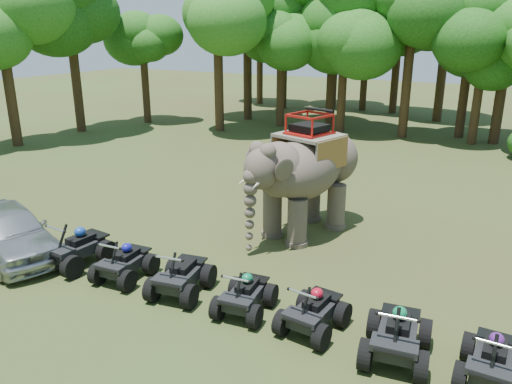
% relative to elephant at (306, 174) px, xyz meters
% --- Properties ---
extents(ground, '(110.00, 110.00, 0.00)m').
position_rel_elephant_xyz_m(ground, '(-0.67, -3.34, -2.01)').
color(ground, '#47381E').
rests_on(ground, ground).
extents(elephant, '(3.37, 5.18, 4.02)m').
position_rel_elephant_xyz_m(elephant, '(0.00, 0.00, 0.00)').
color(elephant, '#4D4138').
rests_on(elephant, ground).
extents(parked_car, '(4.89, 3.20, 1.55)m').
position_rel_elephant_xyz_m(parked_car, '(-6.91, -5.85, -1.23)').
color(parked_car, '#AFB1B6').
rests_on(parked_car, ground).
extents(atv_0, '(1.49, 1.94, 1.36)m').
position_rel_elephant_xyz_m(atv_0, '(-4.71, -5.35, -1.33)').
color(atv_0, black).
rests_on(atv_0, ground).
extents(atv_1, '(1.31, 1.71, 1.20)m').
position_rel_elephant_xyz_m(atv_1, '(-2.95, -5.34, -1.41)').
color(atv_1, black).
rests_on(atv_1, ground).
extents(atv_2, '(1.52, 1.90, 1.27)m').
position_rel_elephant_xyz_m(atv_2, '(-1.14, -5.26, -1.37)').
color(atv_2, black).
rests_on(atv_2, ground).
extents(atv_3, '(1.31, 1.69, 1.17)m').
position_rel_elephant_xyz_m(atv_3, '(0.72, -5.25, -1.43)').
color(atv_3, black).
rests_on(atv_3, ground).
extents(atv_4, '(1.34, 1.74, 1.20)m').
position_rel_elephant_xyz_m(atv_4, '(2.43, -5.18, -1.41)').
color(atv_4, black).
rests_on(atv_4, ground).
extents(atv_5, '(1.53, 1.95, 1.33)m').
position_rel_elephant_xyz_m(atv_5, '(4.30, -5.27, -1.34)').
color(atv_5, black).
rests_on(atv_5, ground).
extents(atv_6, '(1.24, 1.68, 1.23)m').
position_rel_elephant_xyz_m(atv_6, '(6.08, -5.18, -1.40)').
color(atv_6, black).
rests_on(atv_6, ground).
extents(tree_0, '(6.17, 6.17, 8.82)m').
position_rel_elephant_xyz_m(tree_0, '(-0.67, 16.87, 2.40)').
color(tree_0, '#195114').
rests_on(tree_0, ground).
extents(tree_1, '(4.77, 4.77, 6.81)m').
position_rel_elephant_xyz_m(tree_1, '(3.35, 16.92, 1.40)').
color(tree_1, '#195114').
rests_on(tree_1, ground).
extents(tree_23, '(6.25, 6.25, 8.93)m').
position_rel_elephant_xyz_m(tree_23, '(-19.63, 3.92, 2.46)').
color(tree_23, '#195114').
rests_on(tree_23, ground).
extents(tree_24, '(6.60, 6.60, 9.43)m').
position_rel_elephant_xyz_m(tree_24, '(-19.65, 8.72, 2.71)').
color(tree_24, '#195114').
rests_on(tree_24, ground).
extents(tree_25, '(4.92, 4.92, 7.03)m').
position_rel_elephant_xyz_m(tree_25, '(-17.96, 13.35, 1.51)').
color(tree_25, '#195114').
rests_on(tree_25, ground).
extents(tree_26, '(6.69, 6.69, 9.55)m').
position_rel_elephant_xyz_m(tree_26, '(-11.79, 13.28, 2.77)').
color(tree_26, '#195114').
rests_on(tree_26, ground).
extents(tree_27, '(5.67, 5.67, 8.09)m').
position_rel_elephant_xyz_m(tree_27, '(-9.02, 16.71, 2.04)').
color(tree_27, '#195114').
rests_on(tree_27, ground).
extents(tree_28, '(5.74, 5.74, 8.20)m').
position_rel_elephant_xyz_m(tree_28, '(-4.63, 16.67, 2.09)').
color(tree_28, '#195114').
rests_on(tree_28, ground).
extents(tree_29, '(7.52, 7.52, 10.74)m').
position_rel_elephant_xyz_m(tree_29, '(-6.07, 18.54, 3.36)').
color(tree_29, '#195114').
rests_on(tree_29, ground).
extents(tree_30, '(5.79, 5.79, 8.28)m').
position_rel_elephant_xyz_m(tree_30, '(4.46, 17.65, 2.13)').
color(tree_30, '#195114').
rests_on(tree_30, ground).
extents(tree_31, '(5.72, 5.72, 8.17)m').
position_rel_elephant_xyz_m(tree_31, '(2.43, 18.55, 2.08)').
color(tree_31, '#195114').
rests_on(tree_31, ground).
extents(tree_32, '(5.76, 5.76, 8.22)m').
position_rel_elephant_xyz_m(tree_32, '(-15.25, 25.38, 2.10)').
color(tree_32, '#195114').
rests_on(tree_32, ground).
extents(tree_33, '(7.67, 7.67, 10.96)m').
position_rel_elephant_xyz_m(tree_33, '(0.25, 23.74, 3.47)').
color(tree_33, '#195114').
rests_on(tree_33, ground).
extents(tree_34, '(6.67, 6.67, 9.53)m').
position_rel_elephant_xyz_m(tree_34, '(-9.12, 26.58, 2.75)').
color(tree_34, '#195114').
rests_on(tree_34, ground).
extents(tree_35, '(6.70, 6.70, 9.57)m').
position_rel_elephant_xyz_m(tree_35, '(-3.53, 25.97, 2.78)').
color(tree_35, '#195114').
rests_on(tree_35, ground).
extents(tree_36, '(4.94, 4.94, 7.05)m').
position_rel_elephant_xyz_m(tree_36, '(-12.25, 24.04, 1.52)').
color(tree_36, '#195114').
rests_on(tree_36, ground).
extents(tree_37, '(7.21, 7.21, 10.30)m').
position_rel_elephant_xyz_m(tree_37, '(-12.30, 17.99, 3.14)').
color(tree_37, '#195114').
rests_on(tree_37, ground).
extents(tree_38, '(5.26, 5.26, 7.51)m').
position_rel_elephant_xyz_m(tree_38, '(4.49, 18.01, 1.75)').
color(tree_38, '#195114').
rests_on(tree_38, ground).
extents(tree_39, '(5.49, 5.49, 7.84)m').
position_rel_elephant_xyz_m(tree_39, '(-8.62, 26.11, 1.91)').
color(tree_39, '#195114').
rests_on(tree_39, ground).
extents(tree_40, '(5.73, 5.73, 8.19)m').
position_rel_elephant_xyz_m(tree_40, '(-6.05, 26.16, 2.08)').
color(tree_40, '#195114').
rests_on(tree_40, ground).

